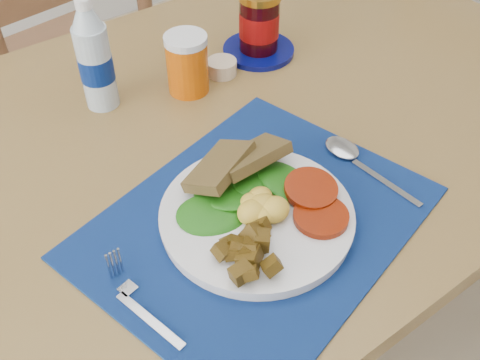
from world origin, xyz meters
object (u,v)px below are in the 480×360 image
Objects in this scene: chair_end at (477,47)px; water_bottle at (95,61)px; juice_glass at (187,65)px; breakfast_plate at (255,215)px; jam_on_saucer at (259,27)px; chair_far at (56,32)px.

chair_end reaches higher than water_bottle.
water_bottle is at bearing 159.59° from juice_glass.
juice_glass is at bearing -20.41° from water_bottle.
chair_end is at bearing 0.07° from breakfast_plate.
juice_glass reaches higher than breakfast_plate.
jam_on_saucer is (0.18, 0.03, 0.01)m from juice_glass.
chair_far is at bearing 111.71° from jam_on_saucer.
water_bottle is at bearing 74.94° from chair_end.
breakfast_plate is at bearing -107.24° from juice_glass.
chair_end reaches higher than breakfast_plate.
chair_far is 0.94m from breakfast_plate.
water_bottle reaches higher than juice_glass.
breakfast_plate is 2.62× the size of juice_glass.
chair_end is at bearing -7.29° from jam_on_saucer.
chair_end is 4.06× the size of breakfast_plate.
water_bottle is (-1.01, 0.12, 0.28)m from chair_end.
chair_end is at bearing -6.60° from water_bottle.
chair_far is at bearing 45.78° from chair_end.
chair_end is at bearing 136.36° from chair_far.
breakfast_plate is (-0.97, -0.28, 0.21)m from chair_end.
juice_glass is 0.72× the size of jam_on_saucer.
chair_far is 6.13× the size of water_bottle.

